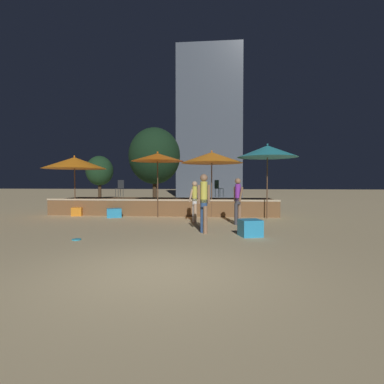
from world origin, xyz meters
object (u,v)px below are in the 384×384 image
Objects in this scene: person_2 at (204,200)px; frisbee_disc at (77,239)px; bistro_chair_0 at (218,187)px; background_tree_0 at (155,156)px; person_0 at (238,199)px; person_1 at (195,201)px; cube_seat_1 at (77,212)px; patio_umbrella_2 at (75,163)px; patio_umbrella_1 at (267,151)px; patio_umbrella_0 at (158,157)px; background_tree_1 at (100,171)px; cube_seat_2 at (114,213)px; cube_seat_0 at (250,228)px; patio_umbrella_3 at (212,158)px; bistro_chair_1 at (120,187)px.

person_2 is 7.62× the size of frisbee_disc.
background_tree_0 is (-4.36, 4.28, 2.02)m from bistro_chair_0.
person_0 is 0.94× the size of person_2.
person_1 is 6.72× the size of frisbee_disc.
patio_umbrella_2 is at bearing 133.22° from cube_seat_1.
background_tree_0 reaches higher than person_0.
cube_seat_1 is at bearing 116.22° from frisbee_disc.
background_tree_0 is (2.47, 6.40, 0.86)m from patio_umbrella_2.
bistro_chair_0 is 0.17× the size of background_tree_0.
patio_umbrella_1 is 9.47m from background_tree_0.
patio_umbrella_0 is 3.97m from bistro_chair_0.
patio_umbrella_2 reaches higher than cube_seat_1.
background_tree_0 is at bearing 133.58° from patio_umbrella_1.
person_2 is at bearing -57.77° from background_tree_1.
person_0 is (7.37, -2.22, 0.75)m from cube_seat_1.
person_2 reaches higher than cube_seat_2.
frisbee_disc is at bearing -69.33° from background_tree_1.
background_tree_1 is at bearing 122.92° from patio_umbrella_0.
patio_umbrella_1 is 5.28m from cube_seat_0.
bistro_chair_0 is 0.23× the size of background_tree_1.
person_2 is at bearing -34.55° from patio_umbrella_2.
cube_seat_1 is (-6.33, -0.12, -2.50)m from patio_umbrella_3.
background_tree_0 reaches higher than patio_umbrella_1.
background_tree_1 reaches higher than frisbee_disc.
bistro_chair_1 reaches higher than cube_seat_1.
cube_seat_1 is at bearing 176.95° from patio_umbrella_0.
person_1 is (-3.04, -1.58, -2.06)m from patio_umbrella_1.
patio_umbrella_0 reaches higher than frisbee_disc.
person_0 is at bearing -51.16° from background_tree_1.
cube_seat_2 is (1.94, -0.41, -0.00)m from cube_seat_1.
cube_seat_2 is 3.40× the size of frisbee_disc.
person_1 is (-0.61, -1.89, -1.83)m from patio_umbrella_3.
person_2 is (-1.16, -1.97, 0.08)m from person_0.
person_0 is at bearing 154.09° from bistro_chair_0.
background_tree_1 is at bearing 110.67° from frisbee_disc.
background_tree_0 is at bearing 122.05° from patio_umbrella_3.
cube_seat_2 is 5.76m from person_2.
background_tree_0 is at bearing -39.43° from background_tree_1.
cube_seat_1 is 7.54m from person_2.
patio_umbrella_3 reaches higher than person_2.
person_0 is 10.54m from background_tree_0.
patio_umbrella_1 is at bearing 93.19° from person_1.
background_tree_1 is (-12.46, 11.73, -0.37)m from patio_umbrella_1.
patio_umbrella_0 is 1.61× the size of person_2.
person_2 is at bearing 141.11° from bistro_chair_0.
patio_umbrella_2 is 6.92m from background_tree_0.
patio_umbrella_0 reaches higher than patio_umbrella_2.
person_2 reaches higher than person_1.
patio_umbrella_1 is 3.63× the size of bistro_chair_0.
cube_seat_0 is at bearing -54.98° from background_tree_1.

